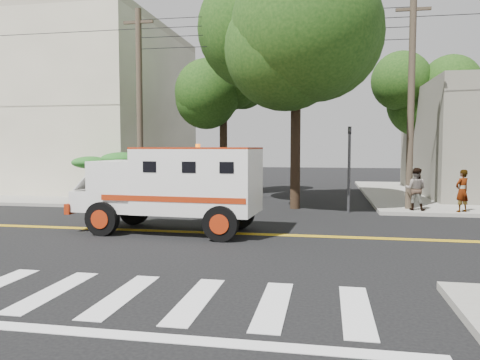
# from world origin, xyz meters

# --- Properties ---
(ground) EXTENTS (100.00, 100.00, 0.00)m
(ground) POSITION_xyz_m (0.00, 0.00, 0.00)
(ground) COLOR black
(ground) RESTS_ON ground
(sidewalk_nw) EXTENTS (17.00, 17.00, 0.15)m
(sidewalk_nw) POSITION_xyz_m (-13.50, 13.50, 0.07)
(sidewalk_nw) COLOR gray
(sidewalk_nw) RESTS_ON ground
(building_left) EXTENTS (16.00, 14.00, 10.00)m
(building_left) POSITION_xyz_m (-15.50, 15.00, 5.15)
(building_left) COLOR #B8B197
(building_left) RESTS_ON sidewalk_nw
(utility_pole_left) EXTENTS (0.28, 0.28, 9.00)m
(utility_pole_left) POSITION_xyz_m (-5.60, 6.00, 4.50)
(utility_pole_left) COLOR #382D23
(utility_pole_left) RESTS_ON ground
(utility_pole_right) EXTENTS (0.28, 0.28, 9.00)m
(utility_pole_right) POSITION_xyz_m (6.30, 6.20, 4.50)
(utility_pole_right) COLOR #382D23
(utility_pole_right) RESTS_ON ground
(tree_main) EXTENTS (6.08, 5.70, 9.85)m
(tree_main) POSITION_xyz_m (1.94, 6.21, 7.20)
(tree_main) COLOR black
(tree_main) RESTS_ON ground
(tree_left) EXTENTS (4.48, 4.20, 7.70)m
(tree_left) POSITION_xyz_m (-2.68, 11.79, 5.73)
(tree_left) COLOR black
(tree_left) RESTS_ON ground
(tree_right) EXTENTS (4.80, 4.50, 8.20)m
(tree_right) POSITION_xyz_m (8.84, 15.77, 6.09)
(tree_right) COLOR black
(tree_right) RESTS_ON ground
(traffic_signal) EXTENTS (0.15, 0.18, 3.60)m
(traffic_signal) POSITION_xyz_m (3.80, 5.60, 2.23)
(traffic_signal) COLOR #3F3F42
(traffic_signal) RESTS_ON ground
(accessibility_sign) EXTENTS (0.45, 0.10, 2.02)m
(accessibility_sign) POSITION_xyz_m (-6.20, 6.17, 1.37)
(accessibility_sign) COLOR #3F3F42
(accessibility_sign) RESTS_ON ground
(palm_planter) EXTENTS (3.52, 2.63, 2.36)m
(palm_planter) POSITION_xyz_m (-7.44, 6.62, 1.65)
(palm_planter) COLOR #1E3314
(palm_planter) RESTS_ON sidewalk_nw
(armored_truck) EXTENTS (6.14, 2.74, 2.74)m
(armored_truck) POSITION_xyz_m (-1.89, -0.11, 1.56)
(armored_truck) COLOR silver
(armored_truck) RESTS_ON ground
(pedestrian_a) EXTENTS (0.74, 0.68, 1.71)m
(pedestrian_a) POSITION_xyz_m (8.22, 5.50, 1.00)
(pedestrian_a) COLOR gray
(pedestrian_a) RESTS_ON sidewalk_ne
(pedestrian_b) EXTENTS (1.02, 0.91, 1.75)m
(pedestrian_b) POSITION_xyz_m (6.49, 5.74, 1.02)
(pedestrian_b) COLOR gray
(pedestrian_b) RESTS_ON sidewalk_ne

